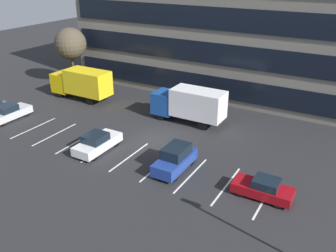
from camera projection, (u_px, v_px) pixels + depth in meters
name	position (u px, v px, depth m)	size (l,w,h in m)	color
ground_plane	(153.00, 140.00, 32.39)	(120.00, 120.00, 0.00)	#262628
office_building	(232.00, 28.00, 43.55)	(36.58, 13.86, 14.40)	slate
lot_markings	(130.00, 157.00, 29.57)	(22.54, 5.40, 0.01)	silver
box_truck_blue	(189.00, 104.00, 35.22)	(7.40, 2.45, 3.43)	#194799
box_truck_yellow_all	(82.00, 83.00, 41.22)	(7.49, 2.48, 3.47)	yellow
sedan_white	(97.00, 143.00, 30.22)	(1.86, 4.44, 1.59)	white
sedan_silver	(9.00, 113.00, 36.24)	(1.83, 4.37, 1.56)	silver
sedan_maroon	(263.00, 188.00, 24.27)	(3.99, 1.67, 1.43)	maroon
suv_navy	(175.00, 159.00, 27.41)	(1.79, 4.22, 1.91)	navy
bare_tree	(70.00, 44.00, 44.40)	(3.87, 3.87, 7.25)	#473323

